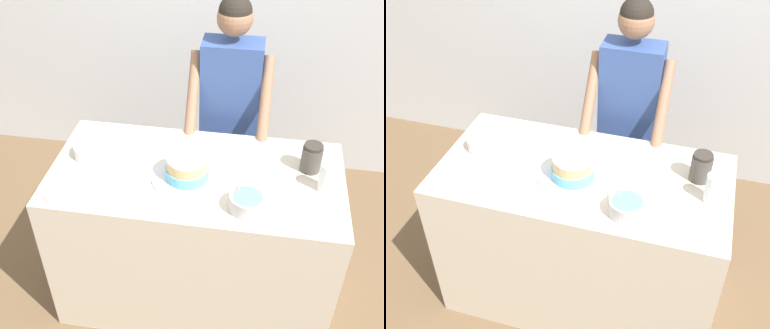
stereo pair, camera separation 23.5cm
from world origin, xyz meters
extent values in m
cube|color=silver|center=(0.00, 1.79, 1.30)|extent=(10.00, 0.05, 2.60)
cube|color=beige|center=(0.00, 0.37, 0.47)|extent=(1.49, 0.75, 0.93)
cylinder|color=#2D2D38|center=(0.03, 0.99, 0.39)|extent=(0.10, 0.10, 0.79)
cylinder|color=#2D2D38|center=(0.19, 0.99, 0.39)|extent=(0.10, 0.10, 0.79)
cube|color=#334C8C|center=(0.11, 0.99, 1.08)|extent=(0.35, 0.19, 0.59)
cylinder|color=#8E664C|center=(-0.09, 0.83, 1.08)|extent=(0.06, 0.37, 0.49)
cylinder|color=#8E664C|center=(0.31, 0.83, 1.08)|extent=(0.06, 0.37, 0.49)
sphere|color=#8E664C|center=(0.11, 0.99, 1.51)|extent=(0.20, 0.20, 0.20)
sphere|color=black|center=(0.11, 0.99, 1.54)|extent=(0.18, 0.18, 0.18)
cylinder|color=silver|center=(-0.04, 0.32, 0.94)|extent=(0.36, 0.36, 0.01)
cylinder|color=#60B7E0|center=(-0.04, 0.32, 0.97)|extent=(0.21, 0.21, 0.06)
cylinder|color=#DBB275|center=(-0.04, 0.32, 1.03)|extent=(0.20, 0.20, 0.06)
cylinder|color=white|center=(-0.04, 0.32, 1.06)|extent=(0.20, 0.20, 0.01)
cylinder|color=white|center=(-0.57, 0.43, 0.97)|extent=(0.18, 0.18, 0.07)
cylinder|color=pink|center=(-0.57, 0.43, 1.00)|extent=(0.15, 0.15, 0.01)
cylinder|color=silver|center=(-0.59, 0.48, 1.00)|extent=(0.07, 0.04, 0.13)
cylinder|color=silver|center=(0.27, 0.15, 0.97)|extent=(0.16, 0.16, 0.08)
cylinder|color=#60B7E0|center=(0.27, 0.15, 1.00)|extent=(0.14, 0.14, 0.01)
cylinder|color=silver|center=(0.22, 0.18, 1.01)|extent=(0.06, 0.08, 0.14)
cylinder|color=silver|center=(0.63, 0.35, 1.01)|extent=(0.07, 0.07, 0.15)
cylinder|color=silver|center=(-0.59, 0.12, 0.94)|extent=(0.21, 0.21, 0.01)
cylinder|color=#4C4742|center=(0.57, 0.49, 1.00)|extent=(0.10, 0.10, 0.14)
cylinder|color=#322D28|center=(0.57, 0.49, 1.08)|extent=(0.09, 0.09, 0.02)
camera|label=1|loc=(0.29, -1.49, 2.46)|focal=45.00mm
camera|label=2|loc=(0.51, -1.44, 2.46)|focal=45.00mm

